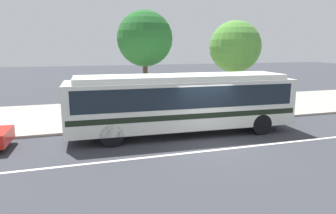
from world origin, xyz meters
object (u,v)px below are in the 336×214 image
(transit_bus, at_px, (182,100))
(street_tree_near_stop, at_px, (145,39))
(bus_stop_sign, at_px, (224,90))
(pedestrian_walking_along_curb, at_px, (201,103))
(pedestrian_waiting_near_sign, at_px, (216,97))
(street_tree_mid_block, at_px, (235,47))

(transit_bus, bearing_deg, street_tree_near_stop, 106.22)
(bus_stop_sign, xyz_separation_m, street_tree_near_stop, (-4.15, 1.58, 2.80))
(pedestrian_walking_along_curb, distance_m, bus_stop_sign, 1.55)
(pedestrian_waiting_near_sign, distance_m, bus_stop_sign, 1.53)
(pedestrian_waiting_near_sign, xyz_separation_m, street_tree_near_stop, (-4.38, 0.23, 3.46))
(transit_bus, bearing_deg, pedestrian_walking_along_curb, 46.37)
(pedestrian_walking_along_curb, bearing_deg, bus_stop_sign, 0.67)
(pedestrian_walking_along_curb, relative_size, bus_stop_sign, 0.65)
(pedestrian_waiting_near_sign, relative_size, street_tree_near_stop, 0.28)
(street_tree_near_stop, relative_size, street_tree_mid_block, 1.05)
(pedestrian_waiting_near_sign, distance_m, street_tree_near_stop, 5.59)
(transit_bus, bearing_deg, bus_stop_sign, 30.47)
(pedestrian_walking_along_curb, height_order, street_tree_mid_block, street_tree_mid_block)
(street_tree_mid_block, bearing_deg, pedestrian_walking_along_curb, -142.40)
(pedestrian_waiting_near_sign, bearing_deg, transit_bus, -136.55)
(pedestrian_waiting_near_sign, relative_size, street_tree_mid_block, 0.30)
(pedestrian_waiting_near_sign, xyz_separation_m, street_tree_mid_block, (1.89, 1.34, 3.03))
(transit_bus, relative_size, pedestrian_waiting_near_sign, 6.37)
(street_tree_near_stop, bearing_deg, transit_bus, -73.78)
(transit_bus, distance_m, pedestrian_walking_along_curb, 2.59)
(street_tree_near_stop, xyz_separation_m, street_tree_mid_block, (6.27, 1.11, -0.44))
(pedestrian_walking_along_curb, bearing_deg, pedestrian_waiting_near_sign, 39.97)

